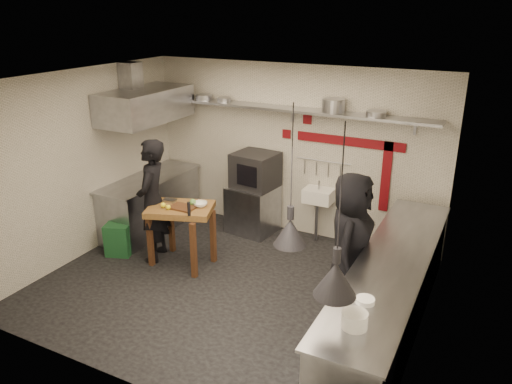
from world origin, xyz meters
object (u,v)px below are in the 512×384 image
at_px(chef_right, 350,243).
at_px(oven_stand, 253,209).
at_px(prep_table, 182,235).
at_px(green_bin, 120,238).
at_px(chef_left, 153,201).
at_px(combi_oven, 255,170).

bearing_deg(chef_right, oven_stand, 50.10).
distance_m(oven_stand, prep_table, 1.55).
height_order(oven_stand, green_bin, oven_stand).
bearing_deg(chef_left, prep_table, 73.96).
distance_m(oven_stand, chef_right, 2.64).
xyz_separation_m(combi_oven, chef_left, (-0.91, -1.55, -0.16)).
bearing_deg(green_bin, chef_left, 13.10).
height_order(oven_stand, combi_oven, combi_oven).
distance_m(prep_table, chef_right, 2.56).
bearing_deg(green_bin, prep_table, 8.88).
bearing_deg(chef_left, oven_stand, 130.71).
xyz_separation_m(prep_table, chef_right, (2.52, 0.01, 0.44)).
bearing_deg(chef_right, prep_table, 85.39).
distance_m(combi_oven, chef_right, 2.58).
height_order(green_bin, prep_table, prep_table).
relative_size(oven_stand, prep_table, 0.87).
xyz_separation_m(oven_stand, chef_right, (2.12, -1.48, 0.50)).
height_order(combi_oven, chef_left, chef_left).
bearing_deg(green_bin, chef_right, 2.88).
bearing_deg(chef_right, green_bin, 87.94).
bearing_deg(combi_oven, chef_right, -28.93).
xyz_separation_m(green_bin, prep_table, (1.06, 0.17, 0.21)).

